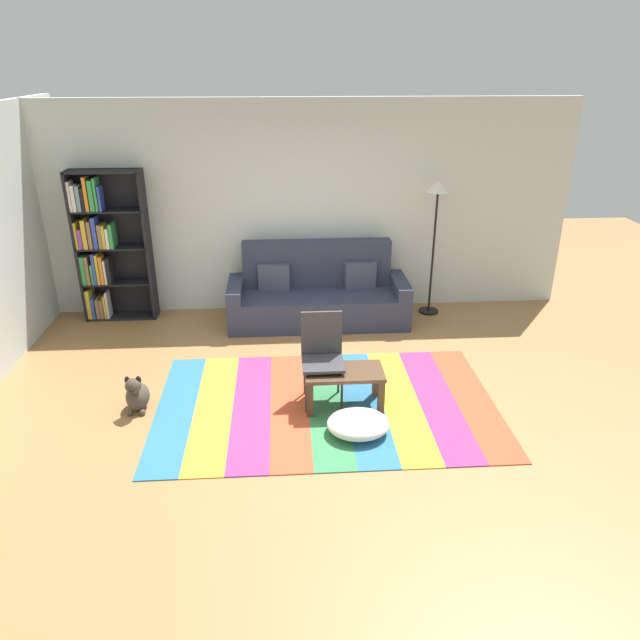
# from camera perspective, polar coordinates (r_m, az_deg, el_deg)

# --- Properties ---
(ground_plane) EXTENTS (14.00, 14.00, 0.00)m
(ground_plane) POSITION_cam_1_polar(r_m,az_deg,el_deg) (5.93, 0.26, -7.90)
(ground_plane) COLOR #9E7042
(back_wall) EXTENTS (6.80, 0.10, 2.70)m
(back_wall) POSITION_cam_1_polar(r_m,az_deg,el_deg) (7.80, -1.09, 10.70)
(back_wall) COLOR silver
(back_wall) RESTS_ON ground_plane
(rug) EXTENTS (3.30, 2.10, 0.01)m
(rug) POSITION_cam_1_polar(r_m,az_deg,el_deg) (5.89, 0.63, -8.12)
(rug) COLOR teal
(rug) RESTS_ON ground_plane
(couch) EXTENTS (2.26, 0.80, 1.00)m
(couch) POSITION_cam_1_polar(r_m,az_deg,el_deg) (7.60, -0.21, 2.34)
(couch) COLOR #2D3347
(couch) RESTS_ON ground_plane
(bookshelf) EXTENTS (0.90, 0.28, 1.90)m
(bookshelf) POSITION_cam_1_polar(r_m,az_deg,el_deg) (7.97, -20.00, 6.58)
(bookshelf) COLOR black
(bookshelf) RESTS_ON ground_plane
(coffee_table) EXTENTS (0.75, 0.41, 0.38)m
(coffee_table) POSITION_cam_1_polar(r_m,az_deg,el_deg) (5.72, 2.33, -5.54)
(coffee_table) COLOR #513826
(coffee_table) RESTS_ON rug
(pouf) EXTENTS (0.57, 0.50, 0.18)m
(pouf) POSITION_cam_1_polar(r_m,az_deg,el_deg) (5.44, 3.68, -9.92)
(pouf) COLOR white
(pouf) RESTS_ON rug
(dog) EXTENTS (0.22, 0.35, 0.40)m
(dog) POSITION_cam_1_polar(r_m,az_deg,el_deg) (6.01, -17.17, -6.86)
(dog) COLOR #473D33
(dog) RESTS_ON ground_plane
(standing_lamp) EXTENTS (0.32, 0.32, 1.75)m
(standing_lamp) POSITION_cam_1_polar(r_m,az_deg,el_deg) (7.67, 11.17, 10.91)
(standing_lamp) COLOR black
(standing_lamp) RESTS_ON ground_plane
(tv_remote) EXTENTS (0.06, 0.15, 0.02)m
(tv_remote) POSITION_cam_1_polar(r_m,az_deg,el_deg) (5.63, 1.37, -5.04)
(tv_remote) COLOR black
(tv_remote) RESTS_ON coffee_table
(folding_chair) EXTENTS (0.40, 0.40, 0.90)m
(folding_chair) POSITION_cam_1_polar(r_m,az_deg,el_deg) (5.75, 0.21, -2.91)
(folding_chair) COLOR #38383D
(folding_chair) RESTS_ON ground_plane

